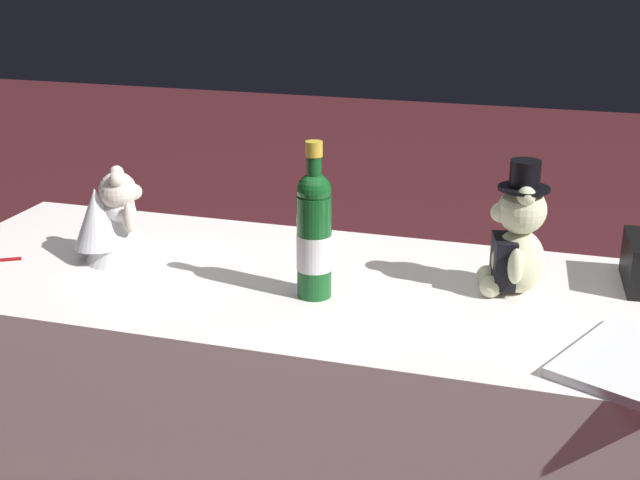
% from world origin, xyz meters
% --- Properties ---
extents(reception_table, '(1.87, 0.70, 0.71)m').
position_xyz_m(reception_table, '(0.00, 0.00, 0.36)').
color(reception_table, white).
rests_on(reception_table, ground_plane).
extents(teddy_bear_groom, '(0.14, 0.15, 0.29)m').
position_xyz_m(teddy_bear_groom, '(0.41, 0.07, 0.83)').
color(teddy_bear_groom, beige).
rests_on(teddy_bear_groom, reception_table).
extents(teddy_bear_bride, '(0.22, 0.20, 0.22)m').
position_xyz_m(teddy_bear_bride, '(-0.50, 0.00, 0.81)').
color(teddy_bear_bride, white).
rests_on(teddy_bear_bride, reception_table).
extents(champagne_bottle, '(0.07, 0.07, 0.34)m').
position_xyz_m(champagne_bottle, '(0.01, -0.07, 0.85)').
color(champagne_bottle, '#145120').
rests_on(champagne_bottle, reception_table).
extents(guestbook, '(0.32, 0.36, 0.02)m').
position_xyz_m(guestbook, '(0.65, -0.21, 0.72)').
color(guestbook, white).
rests_on(guestbook, reception_table).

